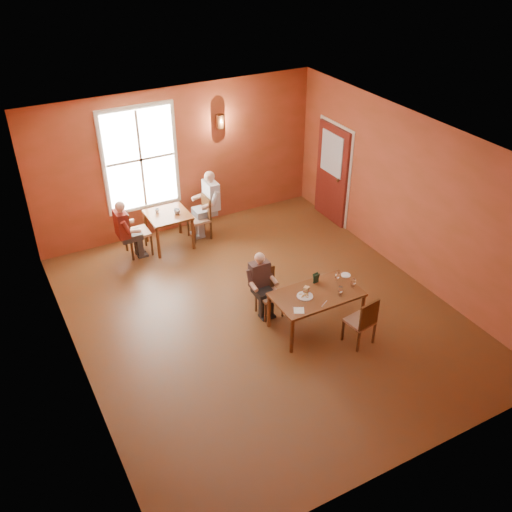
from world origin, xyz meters
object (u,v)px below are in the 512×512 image
diner_maroon (135,227)px  chair_diner_maroon (137,231)px  diner_main (270,288)px  chair_empty (360,320)px  second_table (169,230)px  diner_white (200,208)px  main_table (316,310)px  chair_diner_white (199,218)px  chair_diner_main (269,294)px

diner_maroon → chair_diner_maroon: bearing=90.0°
diner_main → chair_empty: 1.55m
chair_diner_maroon → diner_maroon: 0.11m
chair_diner_maroon → diner_maroon: size_ratio=0.82×
chair_diner_maroon → diner_maroon: bearing=-90.0°
second_table → diner_maroon: bearing=180.0°
second_table → diner_white: 0.75m
chair_empty → diner_maroon: size_ratio=0.71×
main_table → diner_white: diner_white is taller
second_table → chair_diner_white: size_ratio=0.90×
second_table → diner_white: bearing=0.0°
chair_diner_main → diner_main: (-0.00, -0.03, 0.13)m
chair_diner_main → second_table: chair_diner_main is taller
second_table → chair_diner_maroon: (-0.65, 0.00, 0.14)m
diner_maroon → chair_empty: bearing=27.9°
chair_diner_main → diner_white: (0.02, 2.92, 0.26)m
main_table → chair_diner_main: 0.82m
diner_maroon → chair_diner_main: bearing=24.6°
second_table → main_table: bearing=-72.0°
chair_diner_main → chair_diner_white: chair_diner_white is taller
chair_diner_main → chair_diner_white: 2.92m
diner_main → diner_maroon: diner_maroon is taller
main_table → chair_diner_main: (-0.50, 0.65, 0.08)m
diner_white → chair_empty: bearing=-168.4°
main_table → diner_white: 3.62m
chair_diner_main → chair_diner_white: bearing=-89.8°
diner_main → chair_diner_maroon: size_ratio=1.10×
chair_empty → chair_diner_white: (-0.90, 4.22, 0.02)m
chair_diner_main → chair_diner_white: size_ratio=0.92×
chair_diner_white → diner_maroon: size_ratio=0.75×
second_table → diner_maroon: diner_maroon is taller
chair_diner_white → diner_maroon: 1.34m
diner_main → second_table: 3.03m
diner_main → main_table: bearing=128.9°
diner_main → chair_diner_maroon: bearing=-66.1°
chair_diner_maroon → chair_diner_white: bearing=90.0°
chair_diner_white → diner_maroon: bearing=90.0°
main_table → diner_maroon: bearing=117.2°
diner_main → chair_diner_main: bearing=-90.0°
main_table → chair_diner_white: 3.61m
main_table → chair_diner_main: size_ratio=1.72×
chair_diner_white → second_table: bearing=90.0°
second_table → chair_diner_white: 0.66m
chair_diner_main → diner_main: bearing=90.0°
diner_main → diner_white: (0.02, 2.95, 0.13)m
chair_empty → diner_maroon: 4.77m
chair_diner_white → main_table: bearing=-171.9°
main_table → chair_diner_white: bearing=98.1°
chair_empty → chair_diner_white: bearing=93.5°
main_table → chair_empty: chair_empty is taller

